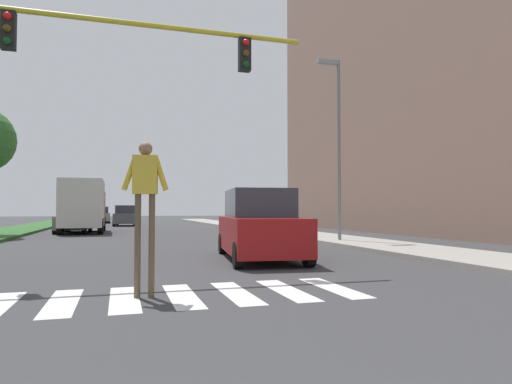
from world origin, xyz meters
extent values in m
plane|color=#38383A|center=(0.00, 30.00, 0.00)|extent=(140.00, 140.00, 0.00)
cube|color=silver|center=(-1.80, 7.23, 0.00)|extent=(0.45, 2.20, 0.01)
cube|color=silver|center=(-0.90, 7.23, 0.00)|extent=(0.45, 2.20, 0.01)
cube|color=silver|center=(0.00, 7.23, 0.00)|extent=(0.45, 2.20, 0.01)
cube|color=silver|center=(0.90, 7.23, 0.00)|extent=(0.45, 2.20, 0.01)
cube|color=silver|center=(1.80, 7.23, 0.00)|extent=(0.45, 2.20, 0.01)
cube|color=silver|center=(2.70, 7.23, 0.00)|extent=(0.45, 2.20, 0.01)
cube|color=#2D5B28|center=(-7.28, 28.00, 0.07)|extent=(3.17, 64.00, 0.15)
cube|color=#937060|center=(20.74, 22.00, 10.82)|extent=(14.21, 32.42, 21.63)
cube|color=#9E9991|center=(8.25, 28.00, 0.07)|extent=(3.00, 64.00, 0.15)
cylinder|color=gold|center=(-1.39, 10.10, 5.55)|extent=(9.21, 0.12, 0.12)
cube|color=black|center=(-3.23, 10.10, 5.10)|extent=(0.28, 0.20, 0.80)
sphere|color=red|center=(-3.23, 9.98, 5.36)|extent=(0.16, 0.16, 0.16)
sphere|color=#4C380F|center=(-3.23, 9.98, 5.10)|extent=(0.16, 0.16, 0.16)
sphere|color=#0F3F19|center=(-3.23, 9.98, 4.84)|extent=(0.16, 0.16, 0.16)
cube|color=black|center=(1.83, 10.10, 5.10)|extent=(0.28, 0.20, 0.80)
sphere|color=red|center=(1.83, 9.98, 5.36)|extent=(0.16, 0.16, 0.16)
sphere|color=#4C380F|center=(1.83, 9.98, 5.10)|extent=(0.16, 0.16, 0.16)
sphere|color=#0F3F19|center=(1.83, 9.98, 4.84)|extent=(0.16, 0.16, 0.16)
cylinder|color=slate|center=(7.75, 16.76, 3.90)|extent=(0.14, 0.14, 7.50)
cube|color=gray|center=(7.25, 16.76, 7.55)|extent=(0.90, 0.24, 0.16)
cylinder|color=brown|center=(-0.49, 7.23, 0.82)|extent=(0.12, 0.12, 1.65)
cylinder|color=brown|center=(-0.71, 7.27, 0.82)|extent=(0.12, 0.12, 1.65)
cube|color=gold|center=(-0.60, 7.25, 1.96)|extent=(0.41, 0.30, 0.62)
cylinder|color=gold|center=(-0.36, 7.21, 1.99)|extent=(0.28, 0.13, 0.58)
cylinder|color=gold|center=(-0.84, 7.29, 1.99)|extent=(0.28, 0.13, 0.58)
sphere|color=#8C664C|center=(-0.60, 7.25, 2.38)|extent=(0.25, 0.25, 0.22)
cube|color=maroon|center=(2.80, 11.96, 0.70)|extent=(2.44, 4.79, 0.96)
cube|color=#2D333D|center=(2.83, 12.19, 1.58)|extent=(1.96, 2.71, 0.79)
cylinder|color=black|center=(3.44, 10.02, 0.32)|extent=(0.29, 0.66, 0.64)
cylinder|color=black|center=(1.72, 10.23, 0.32)|extent=(0.29, 0.66, 0.64)
cylinder|color=black|center=(3.89, 13.69, 0.32)|extent=(0.29, 0.66, 0.64)
cylinder|color=black|center=(2.16, 13.90, 0.32)|extent=(0.29, 0.66, 0.64)
cube|color=gray|center=(-3.62, 29.19, 0.61)|extent=(1.89, 4.28, 0.79)
cube|color=#2D333D|center=(-3.63, 28.98, 1.33)|extent=(1.59, 1.95, 0.65)
cylinder|color=black|center=(-4.33, 30.87, 0.32)|extent=(0.25, 0.65, 0.64)
cylinder|color=black|center=(-2.77, 30.81, 0.32)|extent=(0.25, 0.65, 0.64)
cylinder|color=black|center=(-4.46, 27.56, 0.32)|extent=(0.25, 0.65, 0.64)
cylinder|color=black|center=(-2.91, 27.50, 0.32)|extent=(0.25, 0.65, 0.64)
cube|color=#474C51|center=(-0.45, 40.19, 0.64)|extent=(2.11, 4.39, 0.84)
cube|color=#2D333D|center=(-0.46, 39.98, 1.40)|extent=(1.73, 2.03, 0.69)
cylinder|color=black|center=(-1.15, 41.93, 0.32)|extent=(0.26, 0.65, 0.64)
cylinder|color=black|center=(0.50, 41.82, 0.32)|extent=(0.26, 0.65, 0.64)
cylinder|color=black|center=(-1.39, 38.57, 0.32)|extent=(0.26, 0.65, 0.64)
cylinder|color=black|center=(0.26, 38.45, 0.32)|extent=(0.26, 0.65, 0.64)
cube|color=gray|center=(-2.94, 49.03, 0.62)|extent=(2.17, 4.51, 0.81)
cube|color=#2D333D|center=(-2.92, 48.81, 1.35)|extent=(1.73, 2.10, 0.66)
cylinder|color=black|center=(-3.90, 50.68, 0.32)|extent=(0.28, 0.66, 0.64)
cylinder|color=black|center=(-2.31, 50.83, 0.32)|extent=(0.28, 0.66, 0.64)
cylinder|color=black|center=(-3.57, 47.23, 0.32)|extent=(0.28, 0.66, 0.64)
cylinder|color=black|center=(-1.98, 47.39, 0.32)|extent=(0.28, 0.66, 0.64)
cube|color=maroon|center=(-3.04, 30.89, 1.45)|extent=(2.30, 2.00, 2.20)
cube|color=beige|center=(-3.04, 27.79, 1.75)|extent=(2.30, 4.20, 2.70)
cylinder|color=black|center=(-4.09, 30.89, 0.45)|extent=(0.30, 0.90, 0.90)
cylinder|color=black|center=(-1.99, 30.89, 0.45)|extent=(0.30, 0.90, 0.90)
cylinder|color=black|center=(-4.09, 26.74, 0.45)|extent=(0.30, 0.90, 0.90)
cylinder|color=black|center=(-1.99, 26.74, 0.45)|extent=(0.30, 0.90, 0.90)
camera|label=1|loc=(-1.00, -0.20, 1.41)|focal=31.76mm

